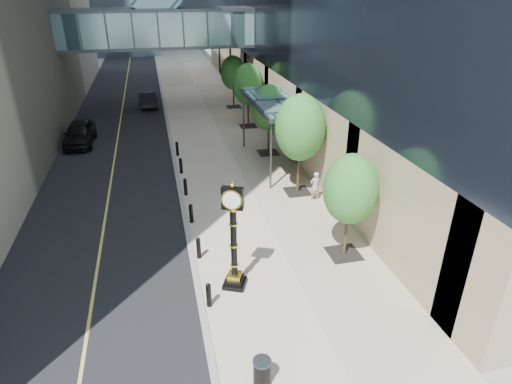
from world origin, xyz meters
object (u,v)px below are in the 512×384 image
(trash_bin, at_px, (262,373))
(car_far, at_px, (148,99))
(street_clock, at_px, (234,244))
(pedestrian, at_px, (315,186))
(car_near, at_px, (79,133))

(trash_bin, bearing_deg, car_far, 94.80)
(street_clock, xyz_separation_m, pedestrian, (5.74, 6.37, -1.12))
(car_near, bearing_deg, trash_bin, -70.30)
(street_clock, bearing_deg, car_near, 137.10)
(street_clock, distance_m, pedestrian, 8.65)
(trash_bin, xyz_separation_m, car_near, (-7.95, 24.06, 0.34))
(street_clock, xyz_separation_m, car_near, (-8.05, 19.26, -1.16))
(trash_bin, xyz_separation_m, pedestrian, (5.85, 11.17, 0.38))
(trash_bin, relative_size, pedestrian, 0.54)
(car_far, bearing_deg, street_clock, 91.24)
(car_near, distance_m, car_far, 11.28)
(street_clock, bearing_deg, pedestrian, 72.40)
(car_near, relative_size, car_far, 1.10)
(trash_bin, bearing_deg, street_clock, 88.73)
(car_far, bearing_deg, trash_bin, 90.26)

